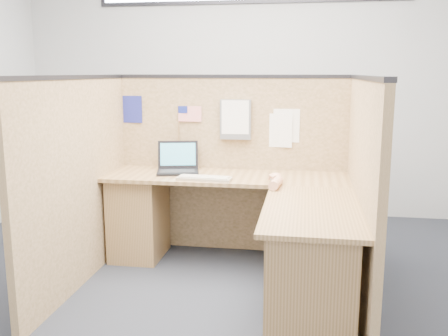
% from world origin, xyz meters
% --- Properties ---
extents(floor, '(5.00, 5.00, 0.00)m').
position_xyz_m(floor, '(0.00, 0.00, 0.00)').
color(floor, black).
rests_on(floor, ground).
extents(wall_back, '(5.00, 0.00, 5.00)m').
position_xyz_m(wall_back, '(0.00, 2.25, 1.40)').
color(wall_back, '#AFB3B5').
rests_on(wall_back, floor).
extents(wall_front, '(5.00, 0.00, 5.00)m').
position_xyz_m(wall_front, '(0.00, -2.25, 1.40)').
color(wall_front, '#AFB3B5').
rests_on(wall_front, floor).
extents(cubicle_partitions, '(2.06, 1.83, 1.53)m').
position_xyz_m(cubicle_partitions, '(0.00, 0.43, 0.77)').
color(cubicle_partitions, brown).
rests_on(cubicle_partitions, floor).
extents(l_desk, '(1.95, 1.75, 0.73)m').
position_xyz_m(l_desk, '(0.18, 0.29, 0.39)').
color(l_desk, brown).
rests_on(l_desk, floor).
extents(laptop, '(0.39, 0.40, 0.25)m').
position_xyz_m(laptop, '(-0.41, 0.76, 0.79)').
color(laptop, black).
rests_on(laptop, l_desk).
extents(keyboard, '(0.43, 0.17, 0.03)m').
position_xyz_m(keyboard, '(-0.14, 0.48, 0.74)').
color(keyboard, gray).
rests_on(keyboard, l_desk).
extents(mouse, '(0.12, 0.09, 0.04)m').
position_xyz_m(mouse, '(0.41, 0.50, 0.75)').
color(mouse, silver).
rests_on(mouse, l_desk).
extents(hand_forearm, '(0.10, 0.37, 0.08)m').
position_xyz_m(hand_forearm, '(0.42, 0.37, 0.77)').
color(hand_forearm, tan).
rests_on(hand_forearm, l_desk).
extents(blue_poster, '(0.18, 0.01, 0.23)m').
position_xyz_m(blue_poster, '(-0.88, 0.97, 1.23)').
color(blue_poster, navy).
rests_on(blue_poster, cubicle_partitions).
extents(american_flag, '(0.21, 0.01, 0.35)m').
position_xyz_m(american_flag, '(-0.39, 0.96, 1.19)').
color(american_flag, olive).
rests_on(american_flag, cubicle_partitions).
extents(file_holder, '(0.26, 0.05, 0.33)m').
position_xyz_m(file_holder, '(0.04, 0.94, 1.16)').
color(file_holder, slate).
rests_on(file_holder, cubicle_partitions).
extents(paper_left, '(0.22, 0.01, 0.28)m').
position_xyz_m(paper_left, '(0.46, 0.97, 1.11)').
color(paper_left, white).
rests_on(paper_left, cubicle_partitions).
extents(paper_right, '(0.22, 0.03, 0.28)m').
position_xyz_m(paper_right, '(0.40, 0.97, 1.07)').
color(paper_right, white).
rests_on(paper_right, cubicle_partitions).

